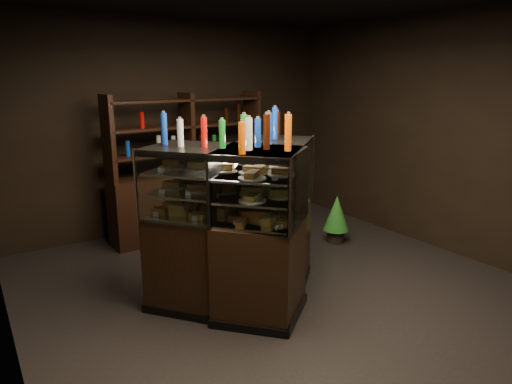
% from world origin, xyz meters
% --- Properties ---
extents(ground, '(5.00, 5.00, 0.00)m').
position_xyz_m(ground, '(0.00, 0.00, 0.00)').
color(ground, black).
rests_on(ground, ground).
extents(room_shell, '(5.02, 5.02, 3.01)m').
position_xyz_m(room_shell, '(0.00, 0.00, 1.94)').
color(room_shell, black).
rests_on(room_shell, ground).
extents(display_case, '(1.98, 1.60, 1.60)m').
position_xyz_m(display_case, '(-0.44, -0.18, 0.53)').
color(display_case, black).
rests_on(display_case, ground).
extents(food_display, '(1.50, 1.13, 0.48)m').
position_xyz_m(food_display, '(-0.44, -0.18, 1.20)').
color(food_display, gold).
rests_on(food_display, display_case).
extents(bottles_top, '(1.32, 0.99, 0.30)m').
position_xyz_m(bottles_top, '(-0.44, -0.18, 1.73)').
color(bottles_top, silver).
rests_on(bottles_top, display_case).
extents(potted_conifer, '(0.35, 0.35, 0.74)m').
position_xyz_m(potted_conifer, '(1.49, 0.61, 0.42)').
color(potted_conifer, black).
rests_on(potted_conifer, ground).
extents(back_shelving, '(2.28, 0.54, 2.00)m').
position_xyz_m(back_shelving, '(-0.02, 2.05, 0.61)').
color(back_shelving, black).
rests_on(back_shelving, ground).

